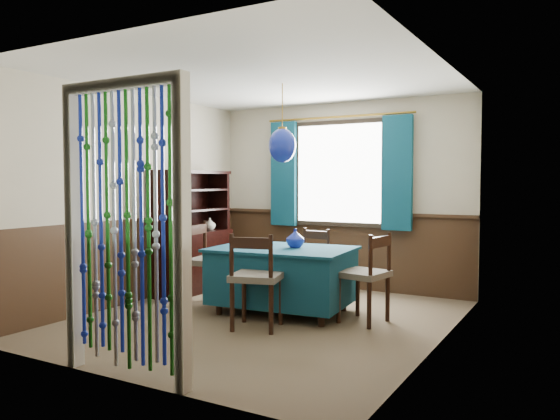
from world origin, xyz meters
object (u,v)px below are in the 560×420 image
Objects in this scene: vase_table at (295,239)px; bowl_shelf at (184,208)px; chair_right at (366,275)px; dining_table at (282,275)px; pendant_lamp at (282,145)px; chair_left at (209,262)px; vase_sideboard at (210,223)px; chair_near at (256,278)px; chair_far at (310,262)px; sideboard at (191,249)px.

bowl_shelf is (-1.65, 0.11, 0.29)m from vase_table.
vase_table is (-0.83, 0.03, 0.32)m from chair_right.
chair_right is (0.95, 0.05, 0.07)m from dining_table.
dining_table is 1.42m from pendant_lamp.
chair_left is 1.10m from vase_sideboard.
pendant_lamp is 4.49× the size of vase_table.
vase_table is at bearing 34.68° from pendant_lamp.
vase_table reaches higher than dining_table.
pendant_lamp is (-0.00, 0.00, 1.42)m from dining_table.
chair_right is 1.09× the size of pendant_lamp.
vase_table is at bearing -3.80° from bowl_shelf.
pendant_lamp reaches higher than vase_table.
dining_table is at bearing 83.14° from chair_near.
vase_sideboard is (-1.65, 0.64, 0.07)m from vase_table.
chair_left is 1.09m from vase_table.
chair_right is 5.03× the size of bowl_shelf.
chair_near is 1.14m from chair_right.
bowl_shelf reaches higher than vase_table.
sideboard reaches higher than chair_far.
chair_far is at bearing -0.14° from vase_sideboard.
chair_near is at bearing -81.61° from pendant_lamp.
chair_left is 0.85m from sideboard.
bowl_shelf reaches higher than chair_right.
bowl_shelf is at bearing 135.97° from chair_near.
chair_right reaches higher than chair_far.
chair_left is 5.27× the size of bowl_shelf.
chair_left is 0.91m from bowl_shelf.
chair_near reaches higher than dining_table.
vase_sideboard is (-1.51, 0.00, 0.42)m from chair_far.
chair_right is at bearing -5.56° from sideboard.
chair_right is at bearing 153.32° from chair_far.
chair_left is 1.87m from chair_right.
sideboard is at bearing -100.55° from vase_sideboard.
pendant_lamp is at bearing 89.32° from chair_left.
bowl_shelf is (0.06, -0.21, 0.55)m from sideboard.
pendant_lamp is at bearing 83.14° from chair_near.
chair_near is at bearing -90.96° from vase_table.
pendant_lamp reaches higher than chair_near.
chair_far is 1.60m from sideboard.
vase_sideboard is at bearing 154.65° from pendant_lamp.
sideboard is at bearing 131.48° from chair_near.
sideboard is at bearing 165.73° from pendant_lamp.
pendant_lamp is 4.62× the size of bowl_shelf.
chair_near is 0.85m from vase_table.
dining_table is 1.64× the size of chair_left.
vase_sideboard is (-1.53, 0.73, -0.95)m from pendant_lamp.
dining_table is 1.00× the size of sideboard.
vase_sideboard reaches higher than chair_near.
vase_sideboard is at bearing 81.80° from sideboard.
chair_far is 1.55m from pendant_lamp.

